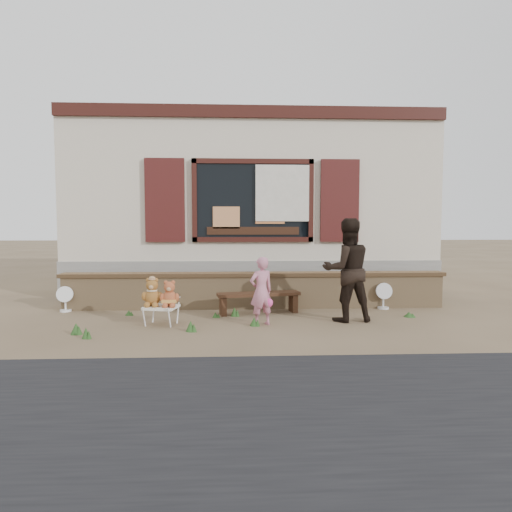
{
  "coord_description": "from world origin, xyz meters",
  "views": [
    {
      "loc": [
        -0.34,
        -6.89,
        1.52
      ],
      "look_at": [
        0.0,
        0.6,
        1.0
      ],
      "focal_mm": 30.0,
      "sensor_mm": 36.0,
      "label": 1
    }
  ],
  "objects_px": {
    "folding_chair": "(161,308)",
    "child": "(261,291)",
    "teddy_bear_left": "(152,292)",
    "teddy_bear_right": "(170,293)",
    "adult": "(347,270)",
    "bench": "(259,298)"
  },
  "relations": [
    {
      "from": "child",
      "to": "adult",
      "type": "height_order",
      "value": "adult"
    },
    {
      "from": "child",
      "to": "teddy_bear_right",
      "type": "bearing_deg",
      "value": -27.6
    },
    {
      "from": "folding_chair",
      "to": "teddy_bear_right",
      "type": "distance_m",
      "value": 0.27
    },
    {
      "from": "bench",
      "to": "child",
      "type": "distance_m",
      "value": 0.92
    },
    {
      "from": "folding_chair",
      "to": "adult",
      "type": "distance_m",
      "value": 2.99
    },
    {
      "from": "bench",
      "to": "teddy_bear_right",
      "type": "distance_m",
      "value": 1.65
    },
    {
      "from": "teddy_bear_right",
      "to": "adult",
      "type": "height_order",
      "value": "adult"
    },
    {
      "from": "folding_chair",
      "to": "adult",
      "type": "height_order",
      "value": "adult"
    },
    {
      "from": "bench",
      "to": "folding_chair",
      "type": "distance_m",
      "value": 1.74
    },
    {
      "from": "folding_chair",
      "to": "adult",
      "type": "xyz_separation_m",
      "value": [
        2.94,
        0.15,
        0.56
      ]
    },
    {
      "from": "teddy_bear_left",
      "to": "adult",
      "type": "relative_size",
      "value": 0.27
    },
    {
      "from": "adult",
      "to": "bench",
      "type": "bearing_deg",
      "value": -29.8
    },
    {
      "from": "teddy_bear_right",
      "to": "adult",
      "type": "distance_m",
      "value": 2.82
    },
    {
      "from": "teddy_bear_left",
      "to": "child",
      "type": "distance_m",
      "value": 1.69
    },
    {
      "from": "folding_chair",
      "to": "child",
      "type": "distance_m",
      "value": 1.57
    },
    {
      "from": "bench",
      "to": "child",
      "type": "relative_size",
      "value": 1.4
    },
    {
      "from": "teddy_bear_right",
      "to": "child",
      "type": "height_order",
      "value": "child"
    },
    {
      "from": "teddy_bear_left",
      "to": "child",
      "type": "bearing_deg",
      "value": 7.63
    },
    {
      "from": "bench",
      "to": "adult",
      "type": "height_order",
      "value": "adult"
    },
    {
      "from": "child",
      "to": "adult",
      "type": "distance_m",
      "value": 1.44
    },
    {
      "from": "adult",
      "to": "folding_chair",
      "type": "bearing_deg",
      "value": -2.01
    },
    {
      "from": "teddy_bear_left",
      "to": "bench",
      "type": "bearing_deg",
      "value": 35.97
    }
  ]
}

